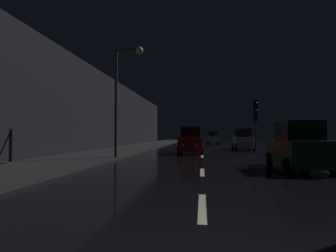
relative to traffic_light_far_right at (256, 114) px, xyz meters
The scene contains 10 objects.
ground 6.20m from the traffic_light_far_right, 156.88° to the left, with size 26.61×84.00×0.02m, color black.
sidewalk_left 12.52m from the traffic_light_far_right, behind, with size 4.40×84.00×0.15m, color #28282B.
building_facade_left 14.59m from the traffic_light_far_right, behind, with size 0.80×63.00×7.34m, color black.
lane_centerline 9.19m from the traffic_light_far_right, 124.11° to the right, with size 0.16×26.99×0.01m.
traffic_light_far_right is the anchor object (origin of this frame).
streetlamp_overhead 13.61m from the traffic_light_far_right, 133.46° to the right, with size 1.70×0.44×6.59m.
car_approaching_headlights 7.29m from the traffic_light_far_right, 145.52° to the right, with size 1.91×4.13×2.08m.
car_distant_taillights 18.69m from the traffic_light_far_right, 99.51° to the left, with size 1.83×3.96×1.99m.
car_parked_right_far 3.34m from the traffic_light_far_right, 110.17° to the left, with size 1.86×4.03×2.03m.
car_parked_right_near 13.26m from the traffic_light_far_right, 93.54° to the right, with size 1.85×4.01×2.02m.
Camera 1 is at (0.01, -2.49, 1.46)m, focal length 28.60 mm.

